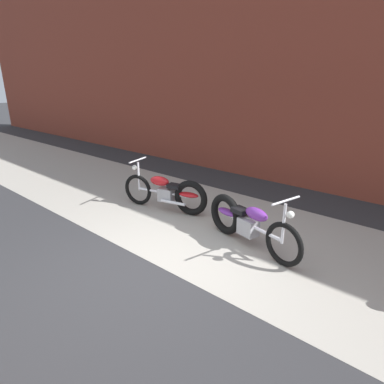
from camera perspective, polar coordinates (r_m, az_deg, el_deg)
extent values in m
plane|color=#2D2D30|center=(4.96, -6.07, -12.80)|extent=(80.00, 80.00, 0.00)
cube|color=#9E998E|center=(6.13, 5.98, -6.20)|extent=(36.00, 3.50, 0.01)
cube|color=brown|center=(8.63, 21.18, 21.98)|extent=(36.00, 0.50, 6.43)
torus|color=black|center=(7.18, -9.48, 0.41)|extent=(0.68, 0.24, 0.68)
torus|color=black|center=(6.51, -0.23, -1.06)|extent=(0.74, 0.30, 0.73)
cylinder|color=silver|center=(6.81, -5.09, -0.07)|extent=(1.21, 0.35, 0.06)
cube|color=#99999E|center=(6.79, -4.51, -0.50)|extent=(0.36, 0.29, 0.28)
ellipsoid|color=red|center=(6.78, -5.72, 1.94)|extent=(0.47, 0.29, 0.20)
ellipsoid|color=red|center=(6.51, -0.62, -0.50)|extent=(0.47, 0.28, 0.10)
cube|color=black|center=(6.62, -3.08, 1.03)|extent=(0.32, 0.26, 0.08)
cylinder|color=silver|center=(7.06, -9.36, 2.74)|extent=(0.05, 0.05, 0.62)
cylinder|color=silver|center=(6.97, -9.52, 5.58)|extent=(0.17, 0.57, 0.03)
sphere|color=white|center=(7.07, -10.09, 4.24)|extent=(0.11, 0.11, 0.11)
cylinder|color=silver|center=(6.58, -3.39, -1.87)|extent=(0.55, 0.19, 0.06)
torus|color=black|center=(4.98, 15.84, -8.83)|extent=(0.68, 0.24, 0.68)
torus|color=black|center=(5.77, 5.88, -3.91)|extent=(0.74, 0.30, 0.73)
cylinder|color=silver|center=(5.34, 10.49, -5.94)|extent=(1.21, 0.35, 0.06)
cube|color=#99999E|center=(5.41, 9.85, -6.05)|extent=(0.36, 0.29, 0.28)
ellipsoid|color=#6B2D93|center=(5.19, 11.27, -3.84)|extent=(0.47, 0.29, 0.20)
ellipsoid|color=#6B2D93|center=(5.71, 6.23, -3.51)|extent=(0.47, 0.28, 0.10)
cube|color=black|center=(5.45, 8.50, -3.24)|extent=(0.32, 0.26, 0.08)
cylinder|color=silver|center=(4.87, 15.81, -5.43)|extent=(0.05, 0.05, 0.62)
cylinder|color=silver|center=(4.73, 16.20, -1.46)|extent=(0.17, 0.57, 0.03)
sphere|color=white|center=(4.74, 16.93, -3.84)|extent=(0.11, 0.11, 0.11)
cylinder|color=silver|center=(5.69, 9.18, -5.57)|extent=(0.55, 0.19, 0.06)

